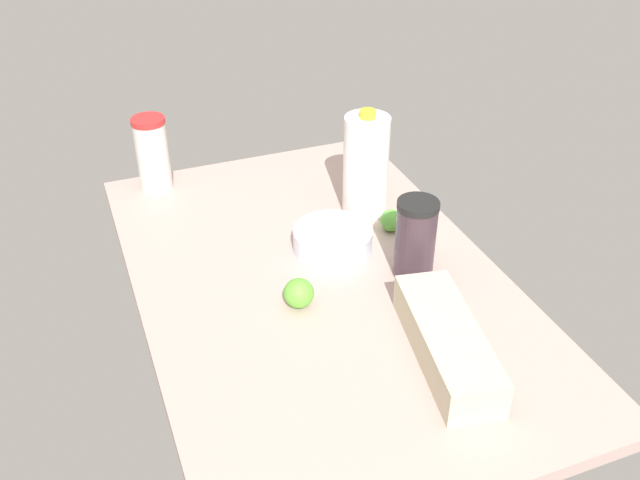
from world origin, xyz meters
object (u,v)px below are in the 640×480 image
Objects in this scene: egg_carton at (447,342)px; lime_loose at (299,293)px; lime_by_jug at (391,220)px; mixing_bowl at (333,239)px; shaker_bottle at (415,239)px; tumbler_cup at (152,154)px; milk_jug at (366,165)px.

lime_loose is at bearing 50.40° from egg_carton.
mixing_bowl is at bearing 98.40° from lime_by_jug.
lime_loose is (24.12, 20.19, -0.58)cm from egg_carton.
shaker_bottle is at bearing -86.87° from lime_loose.
tumbler_cup reaches higher than shaker_bottle.
tumbler_cup is 62.46cm from lime_loose.
lime_by_jug is 0.85× the size of lime_loose.
mixing_bowl is at bearing -143.30° from tumbler_cup.
tumbler_cup is at bearing 56.56° from milk_jug.
lime_by_jug is (-40.64, -47.88, -7.14)cm from tumbler_cup.
egg_carton is (-53.42, 7.47, -8.80)cm from milk_jug.
milk_jug is 4.28× the size of lime_loose.
lime_by_jug is (17.35, -3.26, -6.36)cm from shaker_bottle.
shaker_bottle is (25.58, -6.45, 5.32)cm from egg_carton.
milk_jug is 28.08cm from shaker_bottle.
lime_by_jug is at bearing -81.60° from mixing_bowl.
shaker_bottle is 27.32cm from lime_loose.
shaker_bottle is (-15.01, -12.58, 6.49)cm from mixing_bowl.
milk_jug is 54.76cm from tumbler_cup.
lime_by_jug is at bearing -2.28° from egg_carton.
egg_carton is 1.85× the size of mixing_bowl.
milk_jug reaches higher than shaker_bottle.
lime_by_jug is (2.34, -15.85, 0.12)cm from mixing_bowl.
mixing_bowl is 21.65cm from lime_loose.
tumbler_cup is at bearing 36.70° from mixing_bowl.
milk_jug is 21.20cm from mixing_bowl.
milk_jug reaches higher than egg_carton.
egg_carton is 41.06cm from mixing_bowl.
egg_carton is 44.02cm from lime_by_jug.
lime_loose is (-29.30, 27.66, -9.38)cm from milk_jug.
egg_carton is 6.32× the size of lime_by_jug.
egg_carton is 92.07cm from tumbler_cup.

